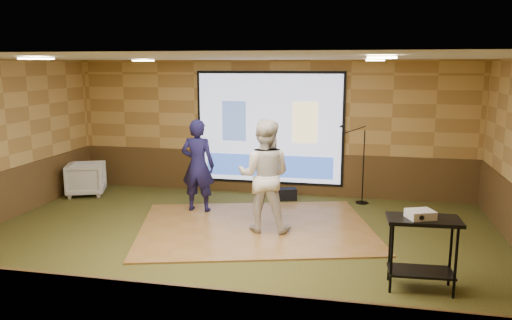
% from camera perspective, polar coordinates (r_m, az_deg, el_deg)
% --- Properties ---
extents(ground, '(9.00, 9.00, 0.00)m').
position_cam_1_polar(ground, '(8.21, -2.97, -9.80)').
color(ground, '#2F3819').
rests_on(ground, ground).
extents(room_shell, '(9.04, 7.04, 3.02)m').
position_cam_1_polar(room_shell, '(7.73, -3.12, 4.90)').
color(room_shell, tan).
rests_on(room_shell, ground).
extents(wainscot_back, '(9.00, 0.04, 0.95)m').
position_cam_1_polar(wainscot_back, '(11.34, 1.54, -1.47)').
color(wainscot_back, '#4A3818').
rests_on(wainscot_back, ground).
extents(projector_screen, '(3.32, 0.06, 2.52)m').
position_cam_1_polar(projector_screen, '(11.13, 1.52, 3.51)').
color(projector_screen, black).
rests_on(projector_screen, room_shell).
extents(downlight_nw, '(0.32, 0.32, 0.02)m').
position_cam_1_polar(downlight_nw, '(10.14, -12.76, 11.01)').
color(downlight_nw, beige).
rests_on(downlight_nw, room_shell).
extents(downlight_ne, '(0.32, 0.32, 0.02)m').
position_cam_1_polar(downlight_ne, '(9.22, 13.46, 11.03)').
color(downlight_ne, beige).
rests_on(downlight_ne, room_shell).
extents(downlight_sw, '(0.32, 0.32, 0.02)m').
position_cam_1_polar(downlight_sw, '(7.26, -23.81, 10.55)').
color(downlight_sw, beige).
rests_on(downlight_sw, room_shell).
extents(downlight_se, '(0.32, 0.32, 0.02)m').
position_cam_1_polar(downlight_se, '(5.93, 14.16, 11.28)').
color(downlight_se, beige).
rests_on(downlight_se, room_shell).
extents(dance_floor, '(4.79, 4.12, 0.03)m').
position_cam_1_polar(dance_floor, '(9.06, -0.06, -7.69)').
color(dance_floor, olive).
rests_on(dance_floor, ground).
extents(player_left, '(0.67, 0.44, 1.83)m').
position_cam_1_polar(player_left, '(9.86, -6.66, -0.63)').
color(player_left, '#181644').
rests_on(player_left, dance_floor).
extents(player_right, '(0.96, 0.76, 1.95)m').
position_cam_1_polar(player_right, '(8.62, 0.96, -1.81)').
color(player_right, silver).
rests_on(player_right, dance_floor).
extents(av_table, '(0.92, 0.48, 0.97)m').
position_cam_1_polar(av_table, '(6.84, 18.49, -8.63)').
color(av_table, black).
rests_on(av_table, ground).
extents(projector, '(0.40, 0.37, 0.11)m').
position_cam_1_polar(projector, '(6.71, 18.28, -5.91)').
color(projector, silver).
rests_on(projector, av_table).
extents(mic_stand, '(0.66, 0.27, 1.68)m').
position_cam_1_polar(mic_stand, '(10.75, 11.81, -2.28)').
color(mic_stand, black).
rests_on(mic_stand, ground).
extents(banquet_chair, '(1.04, 1.03, 0.74)m').
position_cam_1_polar(banquet_chair, '(11.85, -18.81, -2.06)').
color(banquet_chair, gray).
rests_on(banquet_chair, ground).
extents(duffel_bag, '(0.47, 0.38, 0.25)m').
position_cam_1_polar(duffel_bag, '(10.88, 3.55, -3.91)').
color(duffel_bag, black).
rests_on(duffel_bag, ground).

